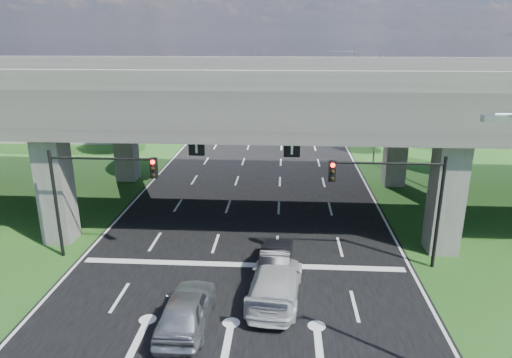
# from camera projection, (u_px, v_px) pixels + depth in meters

# --- Properties ---
(ground) EXTENTS (160.00, 160.00, 0.00)m
(ground) POSITION_uv_depth(u_px,v_px,m) (235.00, 302.00, 20.82)
(ground) COLOR #1C4716
(ground) RESTS_ON ground
(road) EXTENTS (18.00, 120.00, 0.03)m
(road) POSITION_uv_depth(u_px,v_px,m) (251.00, 218.00, 30.33)
(road) COLOR black
(road) RESTS_ON ground
(overpass) EXTENTS (80.00, 15.00, 10.00)m
(overpass) POSITION_uv_depth(u_px,v_px,m) (253.00, 95.00, 29.84)
(overpass) COLOR #33302E
(overpass) RESTS_ON ground
(warehouse) EXTENTS (20.00, 10.00, 4.00)m
(warehouse) POSITION_uv_depth(u_px,v_px,m) (52.00, 118.00, 55.08)
(warehouse) COLOR #9E9E99
(warehouse) RESTS_ON ground
(signal_right) EXTENTS (5.76, 0.54, 6.00)m
(signal_right) POSITION_uv_depth(u_px,v_px,m) (398.00, 191.00, 22.84)
(signal_right) COLOR black
(signal_right) RESTS_ON ground
(signal_left) EXTENTS (5.76, 0.54, 6.00)m
(signal_left) POSITION_uv_depth(u_px,v_px,m) (93.00, 185.00, 23.78)
(signal_left) COLOR black
(signal_left) RESTS_ON ground
(streetlight_far) EXTENTS (3.38, 0.25, 10.00)m
(streetlight_far) POSITION_uv_depth(u_px,v_px,m) (373.00, 102.00, 41.28)
(streetlight_far) COLOR gray
(streetlight_far) RESTS_ON ground
(streetlight_beyond) EXTENTS (3.38, 0.25, 10.00)m
(streetlight_beyond) POSITION_uv_depth(u_px,v_px,m) (350.00, 84.00, 56.50)
(streetlight_beyond) COLOR gray
(streetlight_beyond) RESTS_ON ground
(tree_left_near) EXTENTS (4.50, 4.50, 7.80)m
(tree_left_near) POSITION_uv_depth(u_px,v_px,m) (122.00, 107.00, 44.94)
(tree_left_near) COLOR black
(tree_left_near) RESTS_ON ground
(tree_left_mid) EXTENTS (3.91, 3.90, 6.76)m
(tree_left_mid) POSITION_uv_depth(u_px,v_px,m) (121.00, 102.00, 52.93)
(tree_left_mid) COLOR black
(tree_left_mid) RESTS_ON ground
(tree_left_far) EXTENTS (4.80, 4.80, 8.32)m
(tree_left_far) POSITION_uv_depth(u_px,v_px,m) (171.00, 87.00, 60.01)
(tree_left_far) COLOR black
(tree_left_far) RESTS_ON ground
(tree_right_near) EXTENTS (4.20, 4.20, 7.28)m
(tree_right_near) POSITION_uv_depth(u_px,v_px,m) (395.00, 110.00, 45.31)
(tree_right_near) COLOR black
(tree_right_near) RESTS_ON ground
(tree_right_mid) EXTENTS (3.91, 3.90, 6.76)m
(tree_right_mid) POSITION_uv_depth(u_px,v_px,m) (405.00, 102.00, 52.84)
(tree_right_mid) COLOR black
(tree_right_mid) RESTS_ON ground
(tree_right_far) EXTENTS (4.50, 4.50, 7.80)m
(tree_right_far) POSITION_uv_depth(u_px,v_px,m) (360.00, 89.00, 60.50)
(tree_right_far) COLOR black
(tree_right_far) RESTS_ON ground
(car_silver) EXTENTS (2.02, 4.85, 1.64)m
(car_silver) POSITION_uv_depth(u_px,v_px,m) (187.00, 309.00, 18.81)
(car_silver) COLOR #B2B6BA
(car_silver) RESTS_ON road
(car_dark) EXTENTS (1.76, 4.42, 1.43)m
(car_dark) POSITION_uv_depth(u_px,v_px,m) (276.00, 258.00, 23.34)
(car_dark) COLOR black
(car_dark) RESTS_ON road
(car_white) EXTENTS (2.75, 5.75, 1.62)m
(car_white) POSITION_uv_depth(u_px,v_px,m) (275.00, 283.00, 20.83)
(car_white) COLOR #B5B5B5
(car_white) RESTS_ON road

